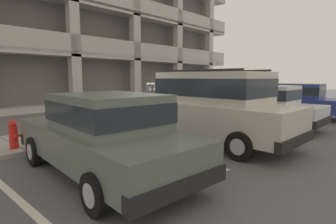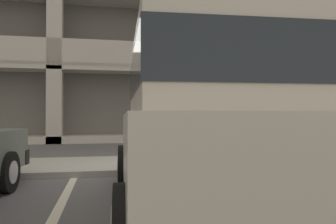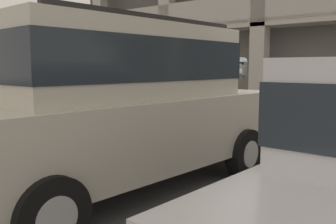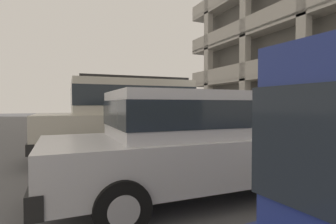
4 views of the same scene
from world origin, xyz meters
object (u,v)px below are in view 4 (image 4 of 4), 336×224
dark_hatchback (193,141)px  parking_meter_far (146,108)px  parking_meter_near (219,108)px  fire_hydrant (168,124)px  red_sedan (109,119)px  silver_suv (132,115)px

dark_hatchback → parking_meter_far: 9.99m
dark_hatchback → parking_meter_near: bearing=141.0°
parking_meter_near → parking_meter_far: (-6.57, 0.02, -0.09)m
dark_hatchback → fire_hydrant: dark_hatchback is taller
fire_hydrant → red_sedan: bearing=-76.4°
silver_suv → fire_hydrant: silver_suv is taller
red_sedan → parking_meter_far: bearing=144.3°
parking_meter_far → fire_hydrant: 2.38m
parking_meter_near → dark_hatchback: bearing=-40.8°
red_sedan → parking_meter_far: (-2.93, 2.54, 0.35)m
dark_hatchback → parking_meter_near: (-3.05, 2.63, 0.44)m
fire_hydrant → parking_meter_far: bearing=-173.0°
parking_meter_near → red_sedan: bearing=-145.3°
red_sedan → parking_meter_near: parking_meter_near is taller
silver_suv → red_sedan: 3.48m
dark_hatchback → parking_meter_far: (-9.62, 2.65, 0.35)m
parking_meter_near → fire_hydrant: 4.40m
silver_suv → parking_meter_near: size_ratio=3.18×
silver_suv → fire_hydrant: (-4.15, 2.91, -0.62)m
dark_hatchback → fire_hydrant: 7.94m
silver_suv → dark_hatchback: 3.24m
red_sedan → dark_hatchback: bearing=4.2°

